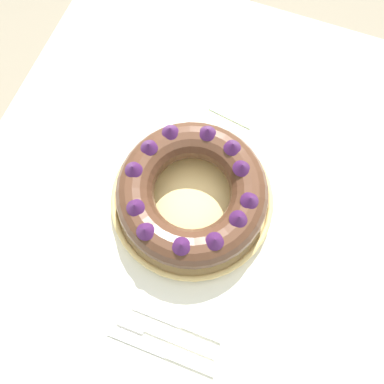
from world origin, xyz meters
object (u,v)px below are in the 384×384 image
at_px(serving_dish, 192,200).
at_px(cake_knife, 184,324).
at_px(bundt_cake, 192,192).
at_px(napkin, 244,94).
at_px(fork, 159,333).
at_px(serving_knife, 169,354).

relative_size(serving_dish, cake_knife, 1.86).
xyz_separation_m(bundt_cake, napkin, (0.29, -0.02, -0.07)).
height_order(bundt_cake, napkin, bundt_cake).
distance_m(bundt_cake, cake_knife, 0.26).
relative_size(serving_dish, napkin, 2.23).
bearing_deg(bundt_cake, fork, -173.06).
bearing_deg(serving_dish, fork, -173.06).
height_order(serving_knife, napkin, serving_knife).
bearing_deg(bundt_cake, cake_knife, -163.32).
relative_size(bundt_cake, napkin, 1.98).
distance_m(fork, cake_knife, 0.05).
distance_m(bundt_cake, fork, 0.28).
relative_size(bundt_cake, cake_knife, 1.65).
distance_m(cake_knife, napkin, 0.53).
relative_size(fork, napkin, 1.31).
height_order(fork, serving_knife, serving_knife).
bearing_deg(serving_knife, bundt_cake, 17.01).
bearing_deg(napkin, bundt_cake, 175.64).
height_order(serving_dish, bundt_cake, bundt_cake).
bearing_deg(cake_knife, serving_knife, 171.06).
distance_m(serving_knife, cake_knife, 0.06).
bearing_deg(cake_knife, fork, 129.33).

